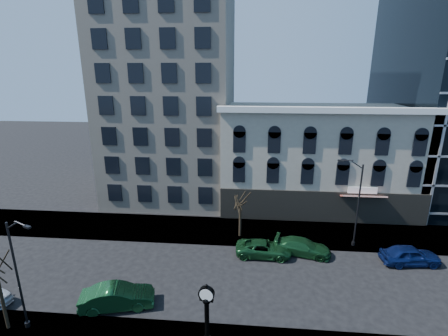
# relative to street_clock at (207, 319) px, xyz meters

# --- Properties ---
(ground) EXTENTS (160.00, 160.00, 0.00)m
(ground) POSITION_rel_street_clock_xyz_m (-1.96, 6.85, -2.06)
(ground) COLOR black
(ground) RESTS_ON ground
(sidewalk_far) EXTENTS (160.00, 6.00, 0.12)m
(sidewalk_far) POSITION_rel_street_clock_xyz_m (-1.96, 14.85, -2.00)
(sidewalk_far) COLOR gray
(sidewalk_far) RESTS_ON ground
(cream_tower) EXTENTS (15.90, 15.40, 42.50)m
(cream_tower) POSITION_rel_street_clock_xyz_m (-8.07, 25.73, 17.26)
(cream_tower) COLOR beige
(cream_tower) RESTS_ON ground
(victorian_row) EXTENTS (22.60, 11.19, 12.50)m
(victorian_row) POSITION_rel_street_clock_xyz_m (10.05, 22.74, 3.94)
(victorian_row) COLOR #ACA28E
(victorian_row) RESTS_ON ground
(street_clock) EXTENTS (0.97, 0.97, 4.29)m
(street_clock) POSITION_rel_street_clock_xyz_m (0.00, 0.00, 0.00)
(street_clock) COLOR black
(street_clock) RESTS_ON sidewalk_near
(street_lamp_near) EXTENTS (1.93, 0.90, 7.78)m
(street_lamp_near) POSITION_rel_street_clock_xyz_m (-11.17, 0.30, 3.93)
(street_lamp_near) COLOR black
(street_lamp_near) RESTS_ON sidewalk_near
(street_lamp_far) EXTENTS (2.08, 0.95, 8.38)m
(street_lamp_far) POSITION_rel_street_clock_xyz_m (11.54, 13.06, 4.39)
(street_lamp_far) COLOR black
(street_lamp_far) RESTS_ON sidewalk_far
(bare_tree_far) EXTENTS (3.11, 3.11, 5.34)m
(bare_tree_far) POSITION_rel_street_clock_xyz_m (1.38, 13.77, 2.09)
(bare_tree_far) COLOR black
(bare_tree_far) RESTS_ON sidewalk_far
(car_near_b) EXTENTS (5.27, 2.95, 1.65)m
(car_near_b) POSITION_rel_street_clock_xyz_m (-6.70, 2.92, -1.24)
(car_near_b) COLOR #143F1E
(car_near_b) RESTS_ON ground
(car_far_a) EXTENTS (5.03, 2.40, 1.39)m
(car_far_a) POSITION_rel_street_clock_xyz_m (3.65, 10.47, -1.37)
(car_far_a) COLOR #143F1E
(car_far_a) RESTS_ON ground
(car_far_b) EXTENTS (5.29, 3.06, 1.44)m
(car_far_b) POSITION_rel_street_clock_xyz_m (7.14, 11.06, -1.34)
(car_far_b) COLOR #143F1E
(car_far_b) RESTS_ON ground
(car_far_c) EXTENTS (4.99, 2.39, 1.64)m
(car_far_c) POSITION_rel_street_clock_xyz_m (16.04, 10.28, -1.24)
(car_far_c) COLOR #0C194C
(car_far_c) RESTS_ON ground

